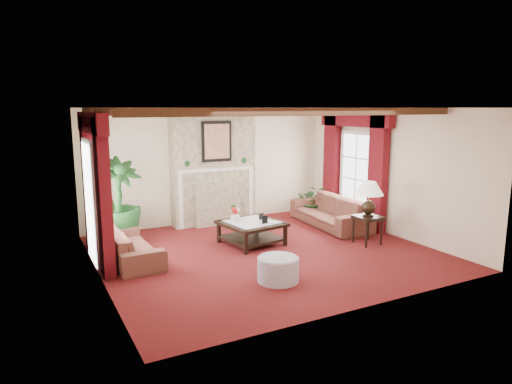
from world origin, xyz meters
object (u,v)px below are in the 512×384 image
sofa_left (130,240)px  sofa_right (330,207)px  coffee_table (252,233)px  side_table (367,230)px  ottoman (278,270)px  potted_palm (118,220)px

sofa_left → sofa_right: 4.64m
coffee_table → side_table: (2.07, -1.07, 0.06)m
sofa_right → ottoman: 3.70m
ottoman → sofa_left: bearing=131.1°
sofa_left → ottoman: sofa_left is taller
sofa_left → potted_palm: size_ratio=0.99×
sofa_right → potted_palm: potted_palm is taller
sofa_right → side_table: size_ratio=4.07×
sofa_left → potted_palm: (0.02, 1.17, 0.11)m
coffee_table → ottoman: bearing=-114.0°
side_table → ottoman: size_ratio=0.87×
sofa_right → ottoman: sofa_right is taller
potted_palm → side_table: 5.02m
side_table → ottoman: 2.78m
potted_palm → ottoman: bearing=-61.0°
sofa_left → side_table: size_ratio=3.39×
coffee_table → ottoman: 2.06m
coffee_table → sofa_left: bearing=168.8°
potted_palm → sofa_right: bearing=-10.6°
potted_palm → side_table: (4.43, -2.35, -0.20)m
sofa_left → coffee_table: (2.38, -0.11, -0.15)m
sofa_left → coffee_table: size_ratio=1.76×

